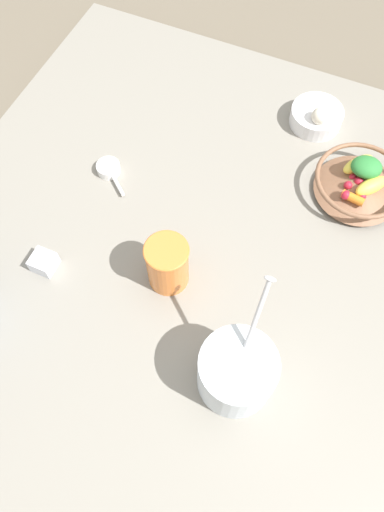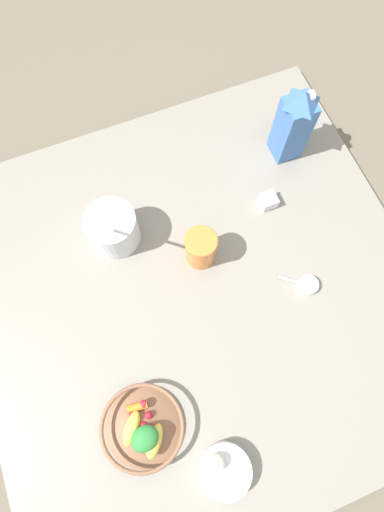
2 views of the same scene
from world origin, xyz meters
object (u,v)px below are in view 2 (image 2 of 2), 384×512
milk_carton (294,124)px  drinking_cup (201,248)px  spice_jar (268,201)px  yogurt_tub (113,228)px  garlic_bowl (224,470)px  fruit_bowl (143,428)px

milk_carton → drinking_cup: 0.42m
drinking_cup → spice_jar: bearing=-72.1°
drinking_cup → spice_jar: size_ratio=2.65×
yogurt_tub → drinking_cup: bearing=-125.3°
yogurt_tub → garlic_bowl: bearing=-175.6°
yogurt_tub → garlic_bowl: 0.63m
fruit_bowl → garlic_bowl: (-0.15, -0.14, -0.01)m
yogurt_tub → garlic_bowl: (-0.63, -0.05, -0.04)m
spice_jar → garlic_bowl: 0.68m
spice_jar → drinking_cup: bearing=107.9°
yogurt_tub → drinking_cup: yogurt_tub is taller
fruit_bowl → milk_carton: milk_carton is taller
fruit_bowl → milk_carton: (0.56, -0.63, 0.09)m
milk_carton → spice_jar: (-0.14, 0.12, -0.11)m
yogurt_tub → garlic_bowl: yogurt_tub is taller
yogurt_tub → drinking_cup: 0.23m
fruit_bowl → garlic_bowl: 0.20m
yogurt_tub → milk_carton: bearing=-81.6°
yogurt_tub → spice_jar: size_ratio=5.39×
fruit_bowl → yogurt_tub: 0.49m
drinking_cup → garlic_bowl: bearing=163.9°
yogurt_tub → garlic_bowl: size_ratio=2.01×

